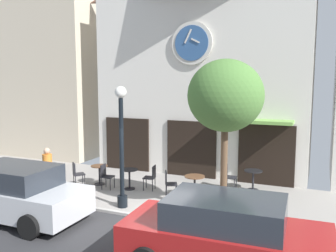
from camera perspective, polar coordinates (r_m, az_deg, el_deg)
ground_plane at (r=10.09m, az=-6.21°, el=-16.10°), size 24.34×11.65×0.13m
clock_building at (r=15.91m, az=5.38°, el=12.08°), size 8.99×3.79×10.21m
neighbor_building_left at (r=20.90m, az=-19.18°, el=16.21°), size 6.45×3.02×14.71m
street_lamp at (r=11.28m, az=-7.32°, el=-3.26°), size 0.36×0.36×3.78m
street_tree at (r=10.31m, az=9.00°, el=4.59°), size 2.16×1.94×4.56m
cafe_table_center_right at (r=14.15m, az=-10.73°, el=-7.07°), size 0.64×0.64×0.74m
cafe_table_center_left at (r=13.40m, az=-6.08°, el=-7.84°), size 0.61×0.61×0.74m
cafe_table_rightmost at (r=12.34m, az=4.21°, el=-8.90°), size 0.69×0.69×0.77m
cafe_table_leftmost at (r=13.54m, az=13.24°, el=-7.79°), size 0.65×0.65×0.73m
cafe_chair_near_tree at (r=12.45m, az=0.13°, el=-8.77°), size 0.54×0.54×0.90m
cafe_chair_near_lamp at (r=13.49m, az=9.50°, el=-7.60°), size 0.41×0.41×0.90m
cafe_chair_outer at (r=13.23m, az=-2.62°, el=-7.81°), size 0.46×0.46×0.90m
cafe_chair_left_end at (r=13.57m, az=-9.75°, el=-7.53°), size 0.44×0.44×0.90m
cafe_chair_under_awning at (r=14.10m, az=-14.16°, el=-7.08°), size 0.56×0.56×0.90m
pedestrian_orange at (r=13.21m, az=-18.39°, el=-6.72°), size 0.36×0.36×1.67m
parked_car_silver at (r=11.46m, az=-23.00°, el=-9.59°), size 4.31×2.04×1.55m
parked_car_red at (r=8.02m, az=8.94°, el=-16.42°), size 4.37×2.16×1.55m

